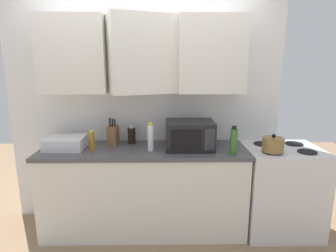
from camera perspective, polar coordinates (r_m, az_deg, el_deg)
wall_back_with_cabinets at (r=2.97m, az=-4.92°, el=9.23°), size 2.95×0.54×2.60m
counter_run at (r=3.03m, az=-4.81°, el=-12.65°), size 2.08×0.63×0.90m
stove_range at (r=3.24m, az=21.76°, el=-11.80°), size 0.76×0.64×0.91m
kettle at (r=2.88m, az=20.54°, el=-3.54°), size 0.20×0.20×0.17m
microwave at (r=2.83m, az=4.41°, el=-1.81°), size 0.48×0.37×0.28m
dish_rack at (r=3.01m, az=-20.10°, el=-3.24°), size 0.38×0.30×0.12m
knife_block at (r=3.03m, az=-11.10°, el=-1.74°), size 0.12×0.13×0.29m
bottle_soy_dark at (r=3.04m, az=-7.40°, el=-1.84°), size 0.08×0.08×0.19m
bottle_white_jar at (r=2.75m, az=-3.54°, el=-2.38°), size 0.06×0.06×0.28m
bottle_green_oil at (r=2.72m, az=13.17°, el=-2.97°), size 0.07×0.07×0.27m
bottle_amber_vinegar at (r=2.87m, az=-15.17°, el=-2.96°), size 0.05×0.05×0.20m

